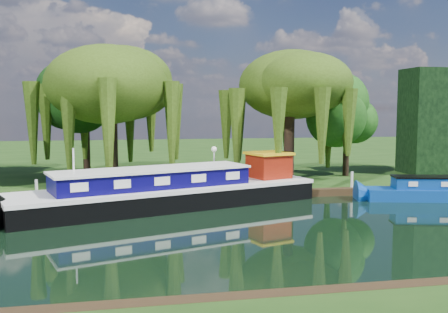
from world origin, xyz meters
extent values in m
plane|color=black|center=(0.00, 0.00, 0.00)|extent=(120.00, 120.00, 0.00)
cube|color=#15360E|center=(0.00, 34.00, 0.23)|extent=(120.00, 52.00, 0.45)
cube|color=black|center=(-2.72, 6.42, 0.43)|extent=(17.33, 8.95, 1.13)
cube|color=silver|center=(-2.72, 6.42, 1.09)|extent=(17.44, 9.05, 0.21)
cube|color=#080443|center=(-3.61, 6.12, 1.65)|extent=(10.86, 5.91, 0.90)
cube|color=silver|center=(-3.61, 6.12, 2.15)|extent=(11.10, 6.15, 0.11)
cube|color=maroon|center=(3.56, 8.51, 1.91)|extent=(2.63, 2.63, 1.42)
cube|color=#EAB210|center=(3.56, 8.51, 2.69)|extent=(2.93, 2.93, 0.15)
cylinder|color=silver|center=(-7.56, 4.81, 2.33)|extent=(0.09, 0.09, 2.27)
cube|color=silver|center=(11.34, 5.26, 1.05)|extent=(0.53, 0.17, 0.28)
cube|color=silver|center=(13.14, 4.82, 1.05)|extent=(0.53, 0.17, 0.28)
imported|color=maroon|center=(-7.92, 6.22, 0.00)|extent=(3.46, 2.68, 0.66)
cylinder|color=black|center=(-5.96, 14.42, 3.08)|extent=(0.68, 0.68, 5.26)
ellipsoid|color=#2E450E|center=(-5.96, 14.42, 6.88)|extent=(7.35, 7.35, 4.75)
cylinder|color=black|center=(6.00, 12.00, 2.91)|extent=(0.69, 0.69, 4.91)
ellipsoid|color=#2E450E|center=(6.00, 12.00, 6.46)|extent=(6.71, 6.71, 4.34)
cylinder|color=black|center=(-8.09, 18.70, 3.42)|extent=(0.49, 0.49, 5.94)
ellipsoid|color=black|center=(-8.09, 18.70, 5.85)|extent=(4.75, 4.75, 4.75)
cylinder|color=black|center=(10.93, 13.60, 2.91)|extent=(0.40, 0.40, 4.93)
ellipsoid|color=#174511|center=(10.93, 13.60, 4.93)|extent=(3.94, 3.94, 3.94)
cube|color=black|center=(19.00, 14.00, 4.45)|extent=(6.00, 3.00, 8.00)
cylinder|color=silver|center=(0.50, 10.50, 1.55)|extent=(0.10, 0.10, 2.20)
sphere|color=white|center=(0.50, 10.50, 2.83)|extent=(0.36, 0.36, 0.36)
cylinder|color=silver|center=(-10.00, 8.40, 0.95)|extent=(0.16, 0.16, 1.00)
cylinder|color=silver|center=(-4.00, 8.40, 0.95)|extent=(0.16, 0.16, 1.00)
cylinder|color=silver|center=(3.00, 8.40, 0.95)|extent=(0.16, 0.16, 1.00)
cylinder|color=silver|center=(9.00, 8.40, 0.95)|extent=(0.16, 0.16, 1.00)
camera|label=1|loc=(-4.76, -20.82, 5.43)|focal=40.00mm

